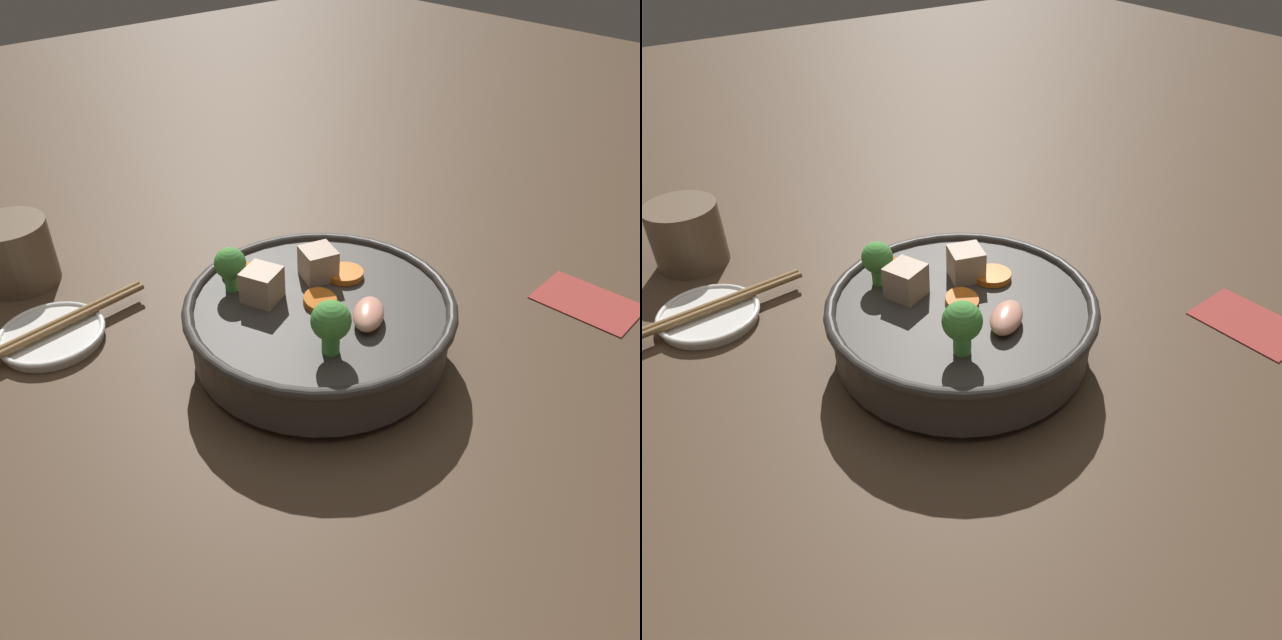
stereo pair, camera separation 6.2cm
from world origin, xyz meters
The scene contains 6 objects.
ground_plane centered at (0.00, 0.00, 0.00)m, with size 3.00×3.00×0.00m, color #4C3826.
stirfry_bowl centered at (0.00, 0.00, 0.04)m, with size 0.27×0.27×0.11m.
side_saucer centered at (0.20, 0.20, 0.01)m, with size 0.11×0.11×0.01m.
dark_mug centered at (0.34, 0.18, 0.04)m, with size 0.11×0.09×0.08m.
napkin centered at (-0.14, -0.29, 0.00)m, with size 0.12×0.09×0.00m.
chopsticks_pair centered at (0.20, 0.20, 0.02)m, with size 0.03×0.22×0.01m.
Camera 2 is at (-0.41, 0.28, 0.42)m, focal length 35.00 mm.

